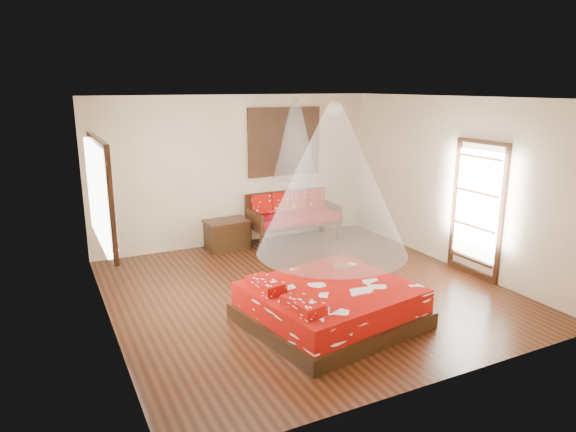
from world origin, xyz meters
name	(u,v)px	position (x,y,z in m)	size (l,w,h in m)	color
room	(306,199)	(0.00, 0.00, 1.40)	(5.54, 5.54, 2.84)	black
bed	(329,305)	(-0.24, -1.08, 0.25)	(2.29, 2.13, 0.63)	black
daybed	(292,214)	(0.98, 2.38, 0.52)	(1.75, 0.78, 0.94)	black
storage_chest	(227,234)	(-0.34, 2.45, 0.27)	(0.80, 0.59, 0.54)	black
shutter_panel	(284,142)	(0.98, 2.72, 1.90)	(1.52, 0.06, 1.32)	black
window_left	(102,193)	(-2.71, 0.20, 1.70)	(0.10, 1.74, 1.34)	black
glazed_door	(477,210)	(2.72, -0.60, 1.07)	(0.08, 1.02, 2.16)	black
wine_tray	(342,264)	(0.27, -0.56, 0.55)	(0.24, 0.24, 0.20)	brown
mosquito_net_main	(333,181)	(-0.22, -1.08, 1.85)	(1.86, 1.86, 1.80)	white
mosquito_net_daybed	(295,139)	(0.98, 2.25, 2.00)	(0.84, 0.84, 1.50)	white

